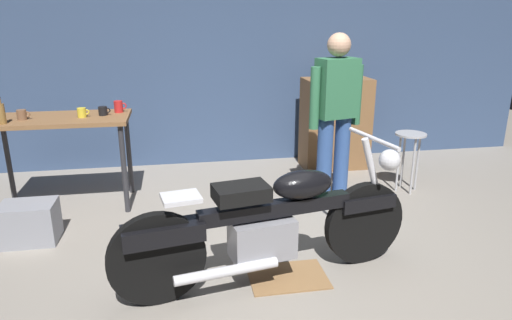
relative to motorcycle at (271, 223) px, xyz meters
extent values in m
plane|color=gray|center=(0.06, 0.11, -0.45)|extent=(12.00, 12.00, 0.00)
cube|color=#384C70|center=(0.06, 2.91, 1.10)|extent=(8.00, 0.12, 3.10)
cube|color=brown|center=(-1.71, 1.67, 0.43)|extent=(1.30, 0.64, 0.04)
cylinder|color=#2D2D33|center=(-1.12, 1.41, -0.02)|extent=(0.05, 0.05, 0.86)
cylinder|color=#2D2D33|center=(-2.30, 1.93, -0.02)|extent=(0.05, 0.05, 0.86)
cylinder|color=#2D2D33|center=(-1.12, 1.93, -0.02)|extent=(0.05, 0.05, 0.86)
cylinder|color=black|center=(0.75, 0.14, -0.13)|extent=(0.64, 0.18, 0.64)
cylinder|color=black|center=(-0.78, -0.14, -0.13)|extent=(0.64, 0.18, 0.64)
cube|color=black|center=(0.75, 0.14, 0.05)|extent=(0.46, 0.21, 0.10)
cube|color=black|center=(-0.73, -0.13, 0.05)|extent=(0.54, 0.27, 0.12)
cube|color=gray|center=(-0.07, -0.01, -0.11)|extent=(0.48, 0.31, 0.28)
cube|color=black|center=(0.03, 0.01, 0.10)|extent=(1.10, 0.29, 0.10)
ellipsoid|color=black|center=(0.23, 0.04, 0.25)|extent=(0.47, 0.29, 0.20)
cube|color=black|center=(-0.21, -0.03, 0.25)|extent=(0.40, 0.30, 0.10)
cube|color=silver|center=(-0.61, -0.10, 0.27)|extent=(0.27, 0.24, 0.03)
cylinder|color=silver|center=(0.81, 0.15, 0.20)|extent=(0.27, 0.10, 0.68)
cylinder|color=silver|center=(0.77, 0.14, 0.53)|extent=(0.14, 0.60, 0.03)
sphere|color=silver|center=(0.92, 0.17, 0.35)|extent=(0.16, 0.16, 0.16)
cylinder|color=silver|center=(-0.34, -0.20, -0.23)|extent=(0.70, 0.19, 0.07)
cylinder|color=#335596|center=(1.00, 1.33, -0.01)|extent=(0.15, 0.15, 0.88)
cylinder|color=#335596|center=(0.80, 1.28, -0.01)|extent=(0.15, 0.15, 0.88)
cube|color=#33724C|center=(0.90, 1.30, 0.71)|extent=(0.42, 0.31, 0.56)
cylinder|color=#33724C|center=(1.13, 1.36, 0.63)|extent=(0.09, 0.09, 0.58)
cylinder|color=#33724C|center=(0.67, 1.24, 0.63)|extent=(0.09, 0.09, 0.58)
sphere|color=tan|center=(0.90, 1.30, 1.11)|extent=(0.22, 0.22, 0.22)
cylinder|color=#B2B2B7|center=(1.80, 1.46, 0.18)|extent=(0.32, 0.32, 0.02)
cylinder|color=#B2B2B7|center=(1.91, 1.46, -0.14)|extent=(0.02, 0.02, 0.62)
cylinder|color=#B2B2B7|center=(1.80, 1.57, -0.14)|extent=(0.02, 0.02, 0.62)
cylinder|color=#B2B2B7|center=(1.69, 1.46, -0.14)|extent=(0.02, 0.02, 0.62)
cylinder|color=#B2B2B7|center=(1.80, 1.35, -0.14)|extent=(0.02, 0.02, 0.62)
cube|color=brown|center=(1.31, 2.41, 0.10)|extent=(0.80, 0.44, 1.10)
sphere|color=tan|center=(1.31, 2.18, 0.40)|extent=(0.04, 0.04, 0.04)
sphere|color=tan|center=(1.31, 2.18, 0.10)|extent=(0.04, 0.04, 0.04)
sphere|color=tan|center=(1.31, 2.18, -0.20)|extent=(0.04, 0.04, 0.04)
cube|color=olive|center=(0.13, 0.00, -0.44)|extent=(0.56, 0.40, 0.01)
cube|color=gray|center=(-1.86, 0.92, -0.28)|extent=(0.44, 0.32, 0.34)
cylinder|color=black|center=(-1.30, 1.69, 0.49)|extent=(0.08, 0.08, 0.09)
torus|color=black|center=(-1.26, 1.69, 0.50)|extent=(0.05, 0.01, 0.05)
cylinder|color=brown|center=(-2.01, 1.62, 0.50)|extent=(0.08, 0.08, 0.09)
torus|color=brown|center=(-1.96, 1.62, 0.50)|extent=(0.05, 0.01, 0.05)
cylinder|color=yellow|center=(-1.49, 1.63, 0.50)|extent=(0.08, 0.08, 0.09)
torus|color=yellow|center=(-1.44, 1.63, 0.50)|extent=(0.05, 0.01, 0.05)
cylinder|color=red|center=(-1.17, 1.81, 0.51)|extent=(0.08, 0.08, 0.11)
torus|color=red|center=(-1.12, 1.81, 0.51)|extent=(0.06, 0.01, 0.06)
cylinder|color=olive|center=(-2.13, 1.47, 0.54)|extent=(0.06, 0.06, 0.18)
camera|label=1|loc=(-0.61, -2.81, 1.37)|focal=32.01mm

